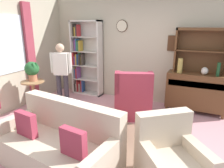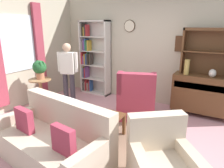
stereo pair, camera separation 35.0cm
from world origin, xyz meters
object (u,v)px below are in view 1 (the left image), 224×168
object	(u,v)px
vase_round	(205,71)
plant_stand	(34,93)
sideboard	(196,91)
book_stack	(95,112)
wingback_chair	(133,100)
coffee_table	(101,118)
bookshelf	(84,59)
sideboard_hutch	(202,44)
couch_floral	(59,145)
armchair_floral	(171,163)
bottle_wine	(218,69)
vase_tall	(180,66)
person_reading	(62,71)
potted_plant_large	(32,70)

from	to	relation	value
vase_round	plant_stand	xyz separation A→B (m)	(-3.57, -1.47, -0.55)
sideboard	book_stack	bearing A→B (deg)	-130.64
wingback_chair	coffee_table	world-z (taller)	wingback_chair
bookshelf	sideboard_hutch	bearing A→B (deg)	0.47
sideboard	couch_floral	xyz separation A→B (m)	(-1.67, -2.84, -0.20)
sideboard	coffee_table	size ratio (longest dim) A/B	1.62
couch_floral	plant_stand	world-z (taller)	couch_floral
couch_floral	armchair_floral	world-z (taller)	couch_floral
armchair_floral	wingback_chair	bearing A→B (deg)	122.95
bottle_wine	couch_floral	size ratio (longest dim) A/B	0.16
armchair_floral	coffee_table	bearing A→B (deg)	153.60
sideboard_hutch	book_stack	xyz separation A→B (m)	(-1.61, -1.98, -1.12)
couch_floral	vase_tall	bearing A→B (deg)	65.18
person_reading	bottle_wine	bearing A→B (deg)	15.26
sideboard	person_reading	xyz separation A→B (m)	(-3.00, -1.02, 0.40)
sideboard	armchair_floral	distance (m)	2.55
sideboard_hutch	person_reading	distance (m)	3.27
sideboard_hutch	armchair_floral	xyz separation A→B (m)	(-0.15, -2.64, -1.27)
person_reading	vase_round	bearing A→B (deg)	16.83
sideboard	couch_floral	size ratio (longest dim) A/B	0.69
plant_stand	coffee_table	world-z (taller)	plant_stand
armchair_floral	coffee_table	world-z (taller)	armchair_floral
coffee_table	plant_stand	bearing A→B (deg)	170.37
armchair_floral	person_reading	bearing A→B (deg)	152.06
vase_round	sideboard	bearing A→B (deg)	152.83
bookshelf	couch_floral	bearing A→B (deg)	-64.77
coffee_table	book_stack	xyz separation A→B (m)	(-0.12, -0.01, 0.09)
vase_tall	couch_floral	bearing A→B (deg)	-114.82
sideboard_hutch	book_stack	distance (m)	2.79
coffee_table	couch_floral	bearing A→B (deg)	-100.17
couch_floral	coffee_table	distance (m)	0.99
armchair_floral	person_reading	distance (m)	3.30
plant_stand	book_stack	world-z (taller)	plant_stand
sideboard_hutch	potted_plant_large	xyz separation A→B (m)	(-3.45, -1.61, -0.56)
bookshelf	coffee_table	distance (m)	2.58
sideboard	plant_stand	world-z (taller)	sideboard
vase_round	wingback_chair	world-z (taller)	vase_round
couch_floral	plant_stand	distance (m)	2.21
bottle_wine	potted_plant_large	size ratio (longest dim) A/B	0.67
sideboard	bottle_wine	xyz separation A→B (m)	(0.39, -0.09, 0.56)
sideboard_hutch	potted_plant_large	world-z (taller)	sideboard_hutch
wingback_chair	book_stack	size ratio (longest dim) A/B	6.14
vase_tall	coffee_table	bearing A→B (deg)	-121.71
bookshelf	coffee_table	xyz separation A→B (m)	(1.55, -1.95, -0.69)
bookshelf	wingback_chair	size ratio (longest dim) A/B	2.00
plant_stand	wingback_chair	bearing A→B (deg)	16.99
sideboard	bottle_wine	distance (m)	0.69
person_reading	couch_floral	bearing A→B (deg)	-53.78
bookshelf	couch_floral	xyz separation A→B (m)	(1.38, -2.93, -0.73)
armchair_floral	wingback_chair	distance (m)	2.00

